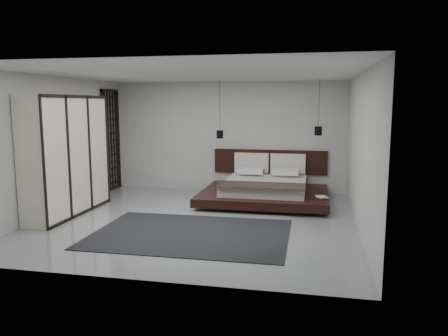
% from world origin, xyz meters
% --- Properties ---
extents(floor, '(6.00, 6.00, 0.00)m').
position_xyz_m(floor, '(0.00, 0.00, 0.00)').
color(floor, gray).
rests_on(floor, ground).
extents(ceiling, '(6.00, 6.00, 0.00)m').
position_xyz_m(ceiling, '(0.00, 0.00, 2.80)').
color(ceiling, white).
rests_on(ceiling, wall_back).
extents(wall_back, '(6.00, 0.00, 6.00)m').
position_xyz_m(wall_back, '(0.00, 3.00, 1.40)').
color(wall_back, silver).
rests_on(wall_back, floor).
extents(wall_front, '(6.00, 0.00, 6.00)m').
position_xyz_m(wall_front, '(0.00, -3.00, 1.40)').
color(wall_front, silver).
rests_on(wall_front, floor).
extents(wall_left, '(0.00, 6.00, 6.00)m').
position_xyz_m(wall_left, '(-3.00, 0.00, 1.40)').
color(wall_left, silver).
rests_on(wall_left, floor).
extents(wall_right, '(0.00, 6.00, 6.00)m').
position_xyz_m(wall_right, '(3.00, 0.00, 1.40)').
color(wall_right, silver).
rests_on(wall_right, floor).
extents(lattice_screen, '(0.05, 0.90, 2.60)m').
position_xyz_m(lattice_screen, '(-2.95, 2.45, 1.30)').
color(lattice_screen, black).
rests_on(lattice_screen, floor).
extents(bed, '(2.85, 2.42, 1.09)m').
position_xyz_m(bed, '(1.12, 1.90, 0.29)').
color(bed, black).
rests_on(bed, floor).
extents(book_lower, '(0.29, 0.34, 0.03)m').
position_xyz_m(book_lower, '(2.28, 1.24, 0.28)').
color(book_lower, '#99724C').
rests_on(book_lower, bed).
extents(book_upper, '(0.21, 0.27, 0.02)m').
position_xyz_m(book_upper, '(2.26, 1.21, 0.30)').
color(book_upper, '#99724C').
rests_on(book_upper, book_lower).
extents(pendant_left, '(0.16, 0.16, 1.39)m').
position_xyz_m(pendant_left, '(-0.05, 2.36, 1.51)').
color(pendant_left, black).
rests_on(pendant_left, ceiling).
extents(pendant_right, '(0.17, 0.17, 1.29)m').
position_xyz_m(pendant_right, '(2.28, 2.36, 1.62)').
color(pendant_right, black).
rests_on(pendant_right, ceiling).
extents(wardrobe, '(0.58, 2.46, 2.41)m').
position_xyz_m(wardrobe, '(-2.70, -0.07, 1.21)').
color(wardrobe, white).
rests_on(wardrobe, floor).
extents(rug, '(3.39, 2.43, 0.01)m').
position_xyz_m(rug, '(0.14, -0.94, 0.01)').
color(rug, black).
rests_on(rug, floor).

